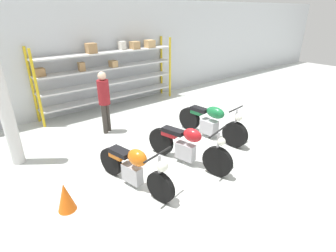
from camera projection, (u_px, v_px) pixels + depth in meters
ground_plane at (178, 158)px, 6.28m from camera, size 30.00×30.00×0.00m
back_wall at (90, 57)px, 8.81m from camera, size 30.00×0.08×3.60m
shelving_rack at (110, 71)px, 9.04m from camera, size 5.00×0.63×2.31m
motorcycle_orange at (134, 167)px, 5.09m from camera, size 0.73×1.97×0.99m
motorcycle_red at (187, 146)px, 5.87m from camera, size 0.83×2.15×1.03m
motorcycle_green at (211, 123)px, 7.13m from camera, size 0.61×2.19×1.04m
person_browsing at (104, 97)px, 7.22m from camera, size 0.44×0.44×1.76m
traffic_cone at (65, 197)px, 4.55m from camera, size 0.32×0.32×0.55m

